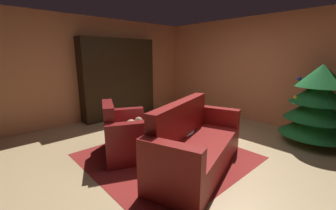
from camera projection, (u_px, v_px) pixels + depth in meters
name	position (u px, v px, depth m)	size (l,w,h in m)	color
ground_plane	(185.00, 153.00, 3.60)	(7.00, 7.00, 0.00)	tan
wall_back	(262.00, 70.00, 5.06)	(5.95, 0.06, 2.50)	#D28351
wall_left	(101.00, 69.00, 5.43)	(0.06, 5.35, 2.50)	#D28351
area_rug	(167.00, 156.00, 3.49)	(2.31, 2.34, 0.01)	maroon
bookshelf_unit	(123.00, 79.00, 5.62)	(0.35, 1.98, 2.02)	black
armchair_red	(125.00, 136.00, 3.52)	(1.23, 1.08, 0.88)	maroon
couch_red	(195.00, 146.00, 3.08)	(1.33, 2.06, 0.96)	maroon
coffee_table	(170.00, 131.00, 3.45)	(0.77, 0.77, 0.45)	black
book_stack_on_table	(168.00, 127.00, 3.43)	(0.19, 0.16, 0.09)	#DBCA4F
bottle_on_table	(183.00, 124.00, 3.41)	(0.07, 0.07, 0.23)	#0F5730
decorated_tree	(317.00, 105.00, 3.84)	(1.14, 1.14, 1.46)	brown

